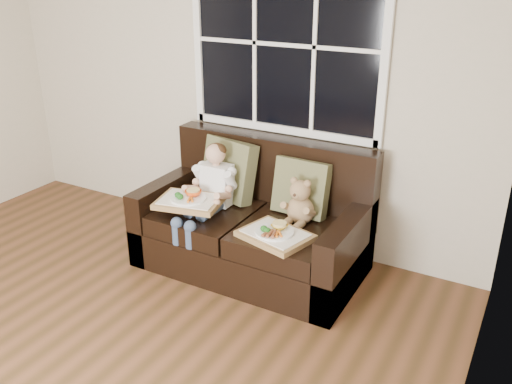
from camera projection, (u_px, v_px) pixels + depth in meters
The scene contains 8 objects.
window_back at pixel (285, 45), 4.07m from camera, with size 1.62×0.04×1.37m.
loveseat at pixel (255, 228), 4.22m from camera, with size 1.70×0.92×0.96m.
pillow_left at pixel (229, 169), 4.34m from camera, with size 0.52×0.33×0.49m.
pillow_right at pixel (301, 188), 4.06m from camera, with size 0.43×0.21×0.44m.
child at pixel (210, 188), 4.15m from camera, with size 0.34×0.58×0.78m.
teddy_bear at pixel (300, 205), 3.94m from camera, with size 0.22×0.27×0.36m.
tray_left at pixel (189, 200), 4.05m from camera, with size 0.54×0.45×0.11m.
tray_right at pixel (275, 234), 3.75m from camera, with size 0.55×0.47×0.11m.
Camera 1 is at (2.38, -1.28, 2.22)m, focal length 38.00 mm.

